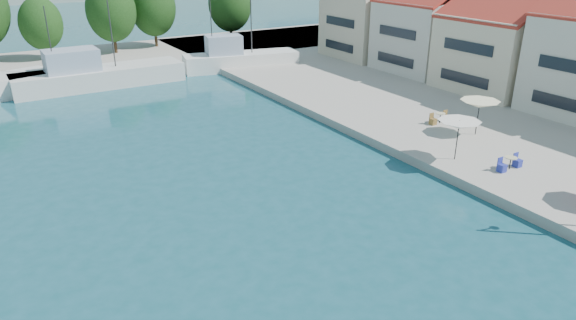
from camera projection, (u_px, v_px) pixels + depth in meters
quay_right at (508, 103)px, 43.65m from camera, size 32.00×92.00×0.60m
quay_far at (59, 63)px, 58.45m from camera, size 90.00×16.00×0.60m
building_04 at (502, 40)px, 45.15m from camera, size 9.00×8.80×9.20m
building_05 at (427, 25)px, 52.15m from camera, size 8.40×8.80×9.70m
building_06 at (370, 13)px, 59.15m from camera, size 9.00×8.80×10.20m
trawler_03 at (96, 76)px, 49.41m from camera, size 15.81×4.29×10.20m
trawler_04 at (238, 60)px, 56.35m from camera, size 12.86×5.79×10.20m
tree_05 at (41, 24)px, 57.43m from camera, size 4.68×4.68×6.92m
tree_06 at (111, 11)px, 60.61m from camera, size 5.79×5.79×8.56m
tree_07 at (153, 8)px, 64.60m from camera, size 5.66×5.66×8.39m
tree_08 at (230, 4)px, 67.96m from camera, size 5.73×5.73×8.48m
umbrella_white at (459, 125)px, 30.56m from camera, size 2.57×2.57×2.49m
umbrella_cream at (480, 104)px, 34.72m from camera, size 2.66×2.66×2.43m
cafe_table_02 at (510, 165)px, 29.91m from camera, size 1.82×0.70×0.76m
cafe_table_03 at (440, 119)px, 37.71m from camera, size 1.82×0.70×0.76m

